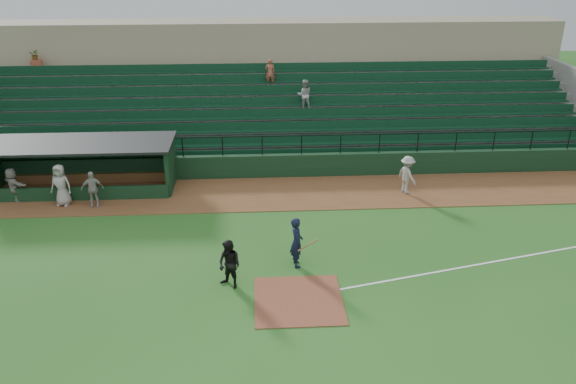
{
  "coord_description": "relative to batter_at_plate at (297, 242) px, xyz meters",
  "views": [
    {
      "loc": [
        -1.33,
        -17.3,
        11.25
      ],
      "look_at": [
        0.0,
        5.0,
        1.4
      ],
      "focal_mm": 35.77,
      "sensor_mm": 36.0,
      "label": 1
    }
  ],
  "objects": [
    {
      "name": "umpire",
      "position": [
        -2.44,
        -1.31,
        -0.08
      ],
      "size": [
        1.11,
        1.07,
        1.8
      ],
      "primitive_type": "imported",
      "rotation": [
        0.0,
        0.0,
        -0.65
      ],
      "color": "black",
      "rests_on": "ground"
    },
    {
      "name": "dugout_player_c",
      "position": [
        -12.72,
        6.55,
        -0.14
      ],
      "size": [
        1.5,
        1.28,
        1.63
      ],
      "primitive_type": "imported",
      "rotation": [
        0.0,
        0.0,
        2.51
      ],
      "color": "#9C9792",
      "rests_on": "warning_track"
    },
    {
      "name": "runner",
      "position": [
        5.78,
        6.4,
        -0.03
      ],
      "size": [
        1.11,
        1.37,
        1.85
      ],
      "primitive_type": "imported",
      "rotation": [
        0.0,
        0.0,
        1.98
      ],
      "color": "#A49E99",
      "rests_on": "warning_track"
    },
    {
      "name": "dugout",
      "position": [
        -9.85,
        8.24,
        0.35
      ],
      "size": [
        8.9,
        3.2,
        2.42
      ],
      "color": "black",
      "rests_on": "ground"
    },
    {
      "name": "warning_track",
      "position": [
        -0.1,
        6.68,
        -0.97
      ],
      "size": [
        40.0,
        4.0,
        0.03
      ],
      "primitive_type": "cube",
      "color": "brown",
      "rests_on": "ground"
    },
    {
      "name": "home_plate_dirt",
      "position": [
        -0.1,
        -2.32,
        -0.97
      ],
      "size": [
        3.0,
        3.0,
        0.03
      ],
      "primitive_type": "cube",
      "color": "brown",
      "rests_on": "ground"
    },
    {
      "name": "foul_line",
      "position": [
        7.9,
        -0.12,
        -0.98
      ],
      "size": [
        17.49,
        4.44,
        0.01
      ],
      "primitive_type": "cube",
      "rotation": [
        0.0,
        0.0,
        0.24
      ],
      "color": "white",
      "rests_on": "ground"
    },
    {
      "name": "dugout_player_a",
      "position": [
        -8.89,
        5.75,
        -0.11
      ],
      "size": [
        1.05,
        0.6,
        1.69
      ],
      "primitive_type": "imported",
      "rotation": [
        0.0,
        0.0,
        0.19
      ],
      "color": "#A9A49E",
      "rests_on": "warning_track"
    },
    {
      "name": "ground",
      "position": [
        -0.1,
        -1.32,
        -0.99
      ],
      "size": [
        90.0,
        90.0,
        0.0
      ],
      "primitive_type": "plane",
      "color": "#245A1D",
      "rests_on": "ground"
    },
    {
      "name": "stadium_structure",
      "position": [
        -0.1,
        15.14,
        1.32
      ],
      "size": [
        38.0,
        13.08,
        6.4
      ],
      "color": "black",
      "rests_on": "ground"
    },
    {
      "name": "dugout_player_b",
      "position": [
        -10.33,
        5.96,
        0.03
      ],
      "size": [
        1.06,
        0.79,
        1.97
      ],
      "primitive_type": "imported",
      "rotation": [
        0.0,
        0.0,
        -0.19
      ],
      "color": "#A49E99",
      "rests_on": "warning_track"
    },
    {
      "name": "batter_at_plate",
      "position": [
        0.0,
        0.0,
        0.0
      ],
      "size": [
        1.08,
        0.78,
        1.97
      ],
      "color": "black",
      "rests_on": "ground"
    }
  ]
}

